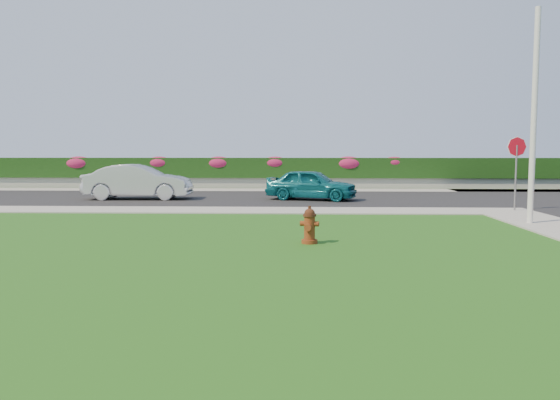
{
  "coord_description": "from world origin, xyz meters",
  "views": [
    {
      "loc": [
        0.16,
        -9.56,
        2.01
      ],
      "look_at": [
        -0.33,
        3.05,
        0.9
      ],
      "focal_mm": 35.0,
      "sensor_mm": 36.0,
      "label": 1
    }
  ],
  "objects_px": {
    "fire_hydrant": "(309,226)",
    "sedan_teal": "(312,184)",
    "sedan_silver": "(138,182)",
    "stop_sign": "(517,156)",
    "utility_pole": "(534,117)"
  },
  "relations": [
    {
      "from": "fire_hydrant",
      "to": "sedan_teal",
      "type": "xyz_separation_m",
      "value": [
        0.25,
        10.64,
        0.28
      ]
    },
    {
      "from": "sedan_silver",
      "to": "stop_sign",
      "type": "bearing_deg",
      "value": -107.75
    },
    {
      "from": "sedan_teal",
      "to": "utility_pole",
      "type": "bearing_deg",
      "value": -123.58
    },
    {
      "from": "fire_hydrant",
      "to": "utility_pole",
      "type": "bearing_deg",
      "value": 41.78
    },
    {
      "from": "utility_pole",
      "to": "stop_sign",
      "type": "relative_size",
      "value": 2.33
    },
    {
      "from": "sedan_teal",
      "to": "utility_pole",
      "type": "height_order",
      "value": "utility_pole"
    },
    {
      "from": "fire_hydrant",
      "to": "sedan_teal",
      "type": "relative_size",
      "value": 0.22
    },
    {
      "from": "utility_pole",
      "to": "fire_hydrant",
      "type": "bearing_deg",
      "value": -150.98
    },
    {
      "from": "fire_hydrant",
      "to": "sedan_teal",
      "type": "bearing_deg",
      "value": 101.44
    },
    {
      "from": "fire_hydrant",
      "to": "stop_sign",
      "type": "distance_m",
      "value": 9.92
    },
    {
      "from": "sedan_teal",
      "to": "sedan_silver",
      "type": "relative_size",
      "value": 0.85
    },
    {
      "from": "sedan_silver",
      "to": "utility_pole",
      "type": "relative_size",
      "value": 0.75
    },
    {
      "from": "sedan_teal",
      "to": "sedan_silver",
      "type": "bearing_deg",
      "value": 106.33
    },
    {
      "from": "fire_hydrant",
      "to": "sedan_silver",
      "type": "height_order",
      "value": "sedan_silver"
    },
    {
      "from": "fire_hydrant",
      "to": "sedan_silver",
      "type": "xyz_separation_m",
      "value": [
        -7.02,
        10.71,
        0.37
      ]
    }
  ]
}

